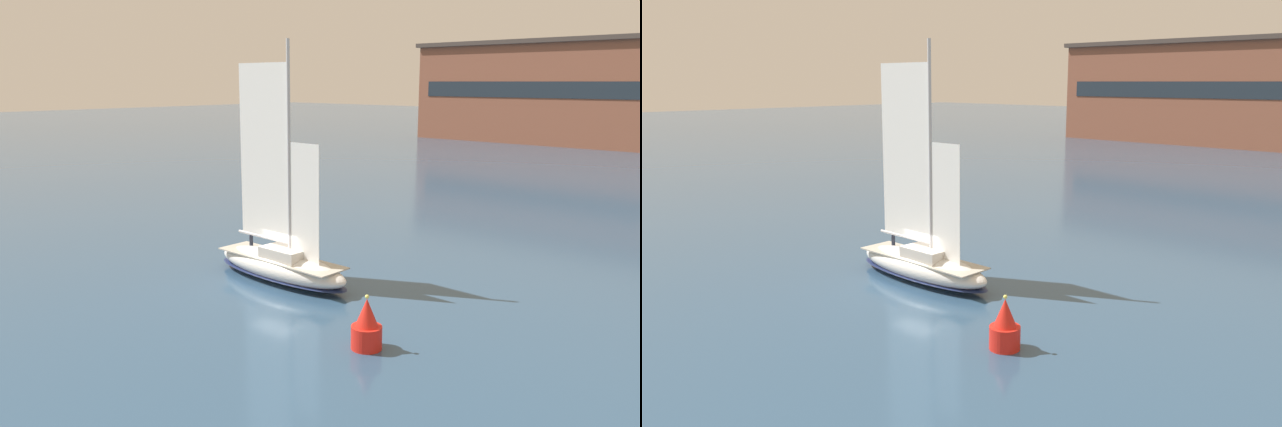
{
  "view_description": "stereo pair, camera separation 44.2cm",
  "coord_description": "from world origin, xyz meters",
  "views": [
    {
      "loc": [
        22.39,
        -21.33,
        10.05
      ],
      "look_at": [
        0.0,
        3.0,
        3.04
      ],
      "focal_mm": 35.0,
      "sensor_mm": 36.0,
      "label": 1
    },
    {
      "loc": [
        22.72,
        -21.03,
        10.05
      ],
      "look_at": [
        0.0,
        3.0,
        3.04
      ],
      "focal_mm": 35.0,
      "sensor_mm": 36.0,
      "label": 2
    }
  ],
  "objects": [
    {
      "name": "ground_plane",
      "position": [
        0.0,
        0.0,
        0.0
      ],
      "size": [
        400.0,
        400.0,
        0.0
      ],
      "primitive_type": "plane",
      "color": "#2D4C6B"
    },
    {
      "name": "waterfront_building",
      "position": [
        -21.81,
        82.06,
        8.39
      ],
      "size": [
        42.51,
        13.89,
        16.69
      ],
      "color": "brown",
      "rests_on": "ground"
    },
    {
      "name": "sailboat_main",
      "position": [
        0.01,
        0.0,
        0.97
      ],
      "size": [
        8.77,
        2.48,
        12.05
      ],
      "color": "white",
      "rests_on": "ground"
    },
    {
      "name": "channel_buoy",
      "position": [
        8.55,
        -3.66,
        0.86
      ],
      "size": [
        1.2,
        1.2,
        2.17
      ],
      "color": "red",
      "rests_on": "ground"
    }
  ]
}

